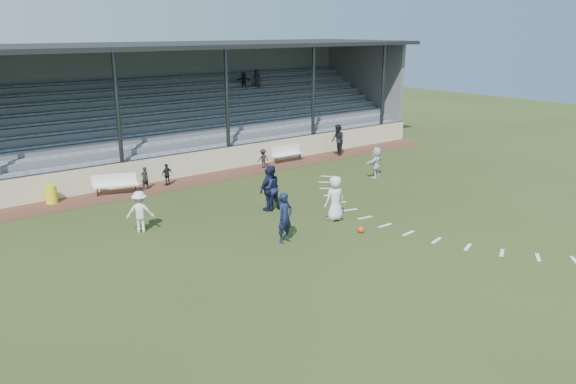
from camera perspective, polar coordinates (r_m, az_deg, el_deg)
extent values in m
plane|color=#2D3B18|center=(20.36, 4.33, -5.08)|extent=(90.00, 90.00, 0.00)
cube|color=#4F2C1F|center=(28.61, -9.87, 1.08)|extent=(34.00, 2.00, 0.02)
cube|color=beige|center=(29.37, -10.90, 2.61)|extent=(34.00, 0.18, 1.20)
cube|color=white|center=(26.95, -17.05, 0.62)|extent=(2.02, 1.05, 0.06)
cube|color=white|center=(27.09, -17.26, 1.22)|extent=(1.90, 0.73, 0.54)
cylinder|color=#2E3036|center=(27.02, -18.80, -0.01)|extent=(0.06, 0.06, 0.40)
cylinder|color=#2E3036|center=(27.03, -15.21, 0.30)|extent=(0.06, 0.06, 0.40)
cube|color=white|center=(32.14, 0.01, 3.81)|extent=(2.00, 0.40, 0.06)
cube|color=white|center=(32.26, -0.23, 4.31)|extent=(2.00, 0.06, 0.54)
cylinder|color=#2E3036|center=(31.69, -1.21, 3.20)|extent=(0.06, 0.06, 0.40)
cylinder|color=#2E3036|center=(32.71, 1.18, 3.61)|extent=(0.06, 0.06, 0.40)
cylinder|color=yellow|center=(26.65, -22.91, -0.22)|extent=(0.50, 0.50, 0.79)
sphere|color=#DE470D|center=(21.32, 7.43, -3.83)|extent=(0.24, 0.24, 0.24)
imported|color=silver|center=(22.36, 4.81, -0.64)|extent=(0.92, 0.63, 1.82)
imported|color=#121934|center=(20.01, -0.31, -2.62)|extent=(0.74, 0.55, 1.83)
imported|color=#121934|center=(23.54, -1.84, 0.41)|extent=(0.94, 0.74, 1.93)
imported|color=silver|center=(21.75, -14.79, -1.95)|extent=(1.19, 1.04, 1.60)
imported|color=#121934|center=(23.48, -1.93, 0.28)|extent=(1.17, 0.71, 1.86)
imported|color=silver|center=(29.15, 8.97, 3.00)|extent=(1.55, 0.86, 1.59)
imported|color=black|center=(33.96, 5.07, 5.29)|extent=(1.01, 1.12, 1.87)
imported|color=black|center=(27.48, -14.35, 1.38)|extent=(0.44, 0.32, 1.10)
imported|color=black|center=(27.95, -12.19, 1.76)|extent=(0.68, 0.38, 1.09)
imported|color=black|center=(30.82, -2.55, 3.43)|extent=(0.69, 0.42, 1.05)
cube|color=slate|center=(29.85, -11.38, 2.80)|extent=(34.00, 0.80, 1.20)
cube|color=gray|center=(29.80, -11.54, 4.05)|extent=(33.00, 0.28, 0.10)
cube|color=slate|center=(30.51, -12.08, 3.44)|extent=(34.00, 0.80, 1.60)
cube|color=gray|center=(30.42, -12.26, 5.03)|extent=(33.00, 0.28, 0.10)
cube|color=slate|center=(31.17, -12.75, 4.04)|extent=(34.00, 0.80, 2.00)
cube|color=gray|center=(31.06, -12.96, 5.96)|extent=(33.00, 0.28, 0.10)
cube|color=slate|center=(31.85, -13.40, 4.62)|extent=(34.00, 0.80, 2.40)
cube|color=gray|center=(31.72, -13.62, 6.86)|extent=(33.00, 0.28, 0.10)
cube|color=slate|center=(32.53, -14.02, 5.18)|extent=(34.00, 0.80, 2.80)
cube|color=gray|center=(32.38, -14.27, 7.72)|extent=(33.00, 0.28, 0.10)
cube|color=slate|center=(33.21, -14.61, 5.71)|extent=(34.00, 0.80, 3.20)
cube|color=gray|center=(33.06, -14.89, 8.55)|extent=(33.00, 0.28, 0.10)
cube|color=slate|center=(33.91, -15.18, 6.22)|extent=(34.00, 0.80, 3.60)
cube|color=gray|center=(33.74, -15.48, 9.34)|extent=(33.00, 0.28, 0.10)
cube|color=slate|center=(34.61, -15.73, 6.71)|extent=(34.00, 0.80, 4.00)
cube|color=gray|center=(34.44, -16.06, 10.09)|extent=(33.00, 0.28, 0.10)
cube|color=slate|center=(35.31, -16.26, 7.18)|extent=(34.00, 0.80, 4.40)
cube|color=gray|center=(35.14, -16.61, 10.82)|extent=(33.00, 0.28, 0.10)
cube|color=slate|center=(35.73, -16.75, 8.87)|extent=(34.00, 0.40, 6.40)
cube|color=slate|center=(42.03, 7.43, 10.43)|extent=(0.30, 7.80, 6.40)
cube|color=black|center=(31.89, -14.58, 14.18)|extent=(34.60, 9.00, 0.22)
cylinder|color=#2E3036|center=(27.77, -16.83, 7.00)|extent=(0.20, 0.20, 6.50)
cylinder|color=#2E3036|center=(30.40, -6.18, 8.36)|extent=(0.20, 0.20, 6.50)
cylinder|color=#2E3036|center=(33.91, 2.57, 9.25)|extent=(0.20, 0.20, 6.50)
cylinder|color=#2E3036|center=(38.05, 9.59, 9.81)|extent=(0.20, 0.20, 6.50)
cylinder|color=#2E3036|center=(29.23, -10.97, 3.85)|extent=(34.00, 0.05, 0.05)
imported|color=black|center=(37.75, -3.18, 11.43)|extent=(0.68, 0.54, 1.22)
imported|color=black|center=(37.18, -4.52, 11.22)|extent=(1.05, 0.57, 1.08)
cube|color=white|center=(29.22, 4.06, 1.59)|extent=(0.54, 0.61, 0.01)
cube|color=white|center=(28.12, 3.87, 1.01)|extent=(0.59, 0.56, 0.01)
cube|color=white|center=(27.02, 3.97, 0.37)|extent=(0.64, 0.51, 0.01)
cube|color=white|center=(25.95, 4.38, -0.32)|extent=(0.67, 0.44, 0.01)
cube|color=white|center=(24.91, 5.15, -1.05)|extent=(0.70, 0.37, 0.01)
cube|color=white|center=(23.93, 6.30, -1.81)|extent=(0.71, 0.29, 0.01)
cube|color=white|center=(23.04, 7.85, -2.59)|extent=(0.71, 0.21, 0.01)
cube|color=white|center=(22.26, 9.81, -3.36)|extent=(0.70, 0.12, 0.01)
cube|color=white|center=(21.61, 12.15, -4.10)|extent=(0.71, 0.21, 0.01)
cube|color=white|center=(21.13, 14.84, -4.77)|extent=(0.71, 0.29, 0.01)
cube|color=white|center=(20.82, 17.79, -5.35)|extent=(0.70, 0.37, 0.01)
cube|color=white|center=(20.69, 20.91, -5.78)|extent=(0.67, 0.44, 0.01)
cube|color=white|center=(20.77, 24.05, -6.07)|extent=(0.64, 0.51, 0.01)
cube|color=white|center=(21.03, 27.11, -6.19)|extent=(0.59, 0.56, 0.01)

